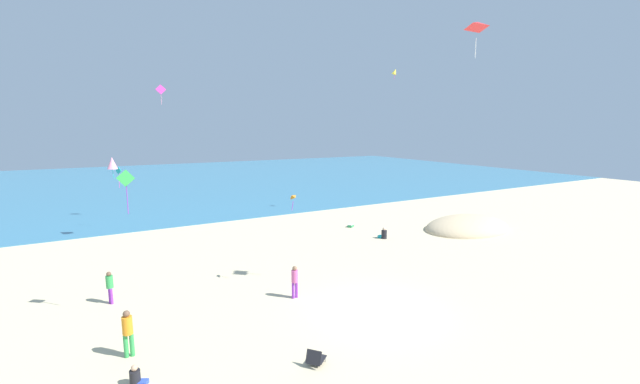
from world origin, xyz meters
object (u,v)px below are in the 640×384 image
kite_green (126,180)px  kite_red (477,25)px  person_2 (384,234)px  kite_yellow (395,72)px  person_4 (295,280)px  kite_magenta (161,90)px  kite_orange (292,197)px  kite_teal (119,172)px  person_3 (136,378)px  person_0 (128,330)px  beach_chair_far_left (315,358)px  cooler_box (351,226)px  person_1 (110,285)px  kite_pink (112,163)px

kite_green → kite_red: bearing=-21.6°
person_2 → kite_yellow: (5.81, 6.25, 12.41)m
person_2 → kite_yellow: size_ratio=0.88×
person_4 → kite_magenta: 21.26m
person_4 → kite_orange: kite_orange is taller
kite_orange → kite_green: 7.21m
person_2 → kite_teal: (-16.13, 12.06, 4.19)m
person_3 → kite_teal: (0.71, 21.23, 4.25)m
person_0 → kite_green: kite_green is taller
kite_yellow → kite_orange: bearing=-144.5°
person_4 → kite_magenta: size_ratio=0.98×
beach_chair_far_left → cooler_box: bearing=12.7°
person_3 → kite_yellow: bearing=62.3°
person_1 → kite_magenta: (4.70, 15.07, 9.95)m
person_4 → kite_pink: bearing=22.6°
person_3 → kite_red: 17.98m
person_0 → kite_green: (0.44, 2.88, 4.80)m
person_3 → person_4: (6.95, 3.27, 0.64)m
person_2 → person_4: (-9.89, -5.90, 0.58)m
cooler_box → person_0: 20.19m
kite_pink → kite_orange: kite_pink is taller
person_0 → kite_orange: (7.54, 2.79, 3.55)m
beach_chair_far_left → person_1: size_ratio=0.57×
person_4 → kite_teal: (-6.24, 17.96, 3.61)m
kite_pink → kite_orange: size_ratio=1.85×
beach_chair_far_left → person_2: person_2 is taller
person_1 → kite_yellow: size_ratio=1.58×
beach_chair_far_left → person_2: (11.57, 10.96, 0.05)m
kite_teal → kite_green: bearing=-91.2°
kite_red → cooler_box: bearing=77.5°
kite_orange → kite_teal: 17.97m
cooler_box → person_2: person_2 is taller
person_4 → kite_red: 13.50m
person_0 → person_1: size_ratio=1.13×
person_0 → person_2: (16.91, 7.38, -0.67)m
person_2 → kite_green: bearing=87.7°
person_0 → person_2: 18.47m
person_0 → kite_orange: kite_orange is taller
person_4 → kite_yellow: bearing=-53.6°
kite_orange → person_0: bearing=-159.7°
person_3 → beach_chair_far_left: bearing=9.3°
kite_magenta → kite_red: bearing=-67.2°
kite_red → kite_pink: bearing=125.3°
person_1 → kite_red: bearing=134.8°
person_2 → kite_magenta: kite_magenta is taller
person_2 → person_4: bearing=103.2°
kite_orange → person_4: bearing=-111.5°
person_3 → kite_red: bearing=25.7°
person_2 → kite_magenta: (-12.65, 12.69, 10.51)m
person_1 → kite_pink: 12.42m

